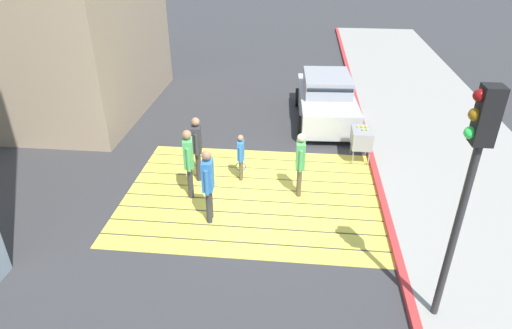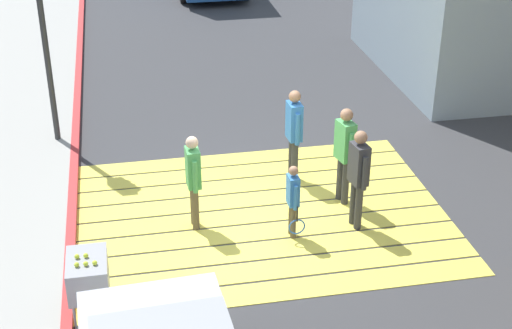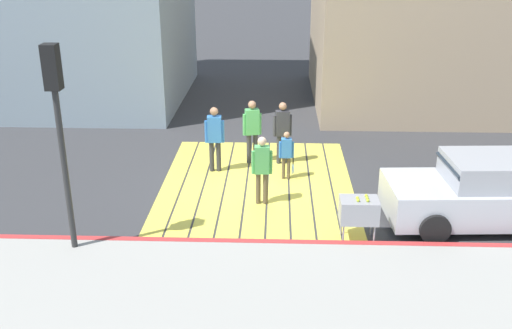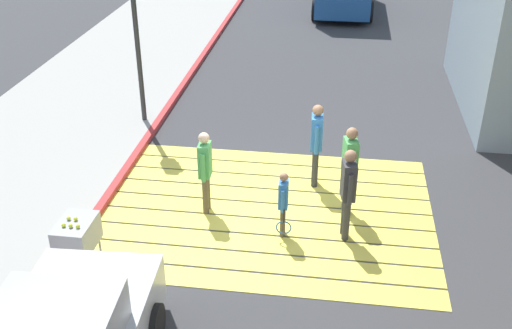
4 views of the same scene
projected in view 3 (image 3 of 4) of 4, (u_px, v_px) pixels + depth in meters
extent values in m
plane|color=#38383A|center=(257.00, 184.00, 15.28)|extent=(120.00, 120.00, 0.00)
cube|color=#EAD64C|center=(342.00, 185.00, 15.21)|extent=(6.40, 0.50, 0.01)
cube|color=#EAD64C|center=(321.00, 185.00, 15.22)|extent=(6.40, 0.50, 0.01)
cube|color=#EAD64C|center=(299.00, 184.00, 15.24)|extent=(6.40, 0.50, 0.01)
cube|color=#EAD64C|center=(278.00, 184.00, 15.26)|extent=(6.40, 0.50, 0.01)
cube|color=#EAD64C|center=(257.00, 184.00, 15.28)|extent=(6.40, 0.50, 0.01)
cube|color=#EAD64C|center=(236.00, 184.00, 15.30)|extent=(6.40, 0.50, 0.01)
cube|color=#EAD64C|center=(215.00, 183.00, 15.32)|extent=(6.40, 0.50, 0.01)
cube|color=#EAD64C|center=(194.00, 183.00, 15.34)|extent=(6.40, 0.50, 0.01)
cube|color=#EAD64C|center=(173.00, 183.00, 15.35)|extent=(6.40, 0.50, 0.01)
cube|color=#9E9B93|center=(246.00, 311.00, 10.06)|extent=(4.80, 40.00, 0.12)
cube|color=#BC3333|center=(252.00, 243.00, 12.24)|extent=(0.16, 40.00, 0.13)
cube|color=silver|center=(484.00, 199.00, 13.03)|extent=(2.02, 4.39, 0.80)
cube|color=#A0A2A9|center=(495.00, 170.00, 12.79)|extent=(1.64, 2.14, 0.60)
cube|color=#1E2833|center=(452.00, 173.00, 12.80)|extent=(1.49, 0.41, 0.49)
cylinder|color=black|center=(412.00, 194.00, 13.93)|extent=(0.25, 0.67, 0.66)
cylinder|color=black|center=(434.00, 228.00, 12.29)|extent=(0.25, 0.67, 0.66)
cylinder|color=#2D2D2D|center=(66.00, 175.00, 11.43)|extent=(0.12, 0.12, 3.40)
cube|color=black|center=(52.00, 67.00, 10.66)|extent=(0.28, 0.28, 0.84)
sphere|color=maroon|center=(53.00, 50.00, 10.70)|extent=(0.18, 0.18, 0.18)
sphere|color=#956310|center=(55.00, 65.00, 10.80)|extent=(0.18, 0.18, 0.18)
sphere|color=#35FF59|center=(57.00, 79.00, 10.90)|extent=(0.18, 0.18, 0.18)
cube|color=#99999E|center=(359.00, 210.00, 12.25)|extent=(0.56, 0.80, 0.50)
cylinder|color=#99999E|center=(341.00, 225.00, 12.65)|extent=(0.04, 0.04, 0.45)
cylinder|color=#99999E|center=(343.00, 235.00, 12.23)|extent=(0.04, 0.04, 0.45)
cylinder|color=#99999E|center=(371.00, 226.00, 12.63)|extent=(0.04, 0.04, 0.45)
cylinder|color=#99999E|center=(374.00, 236.00, 12.21)|extent=(0.04, 0.04, 0.45)
sphere|color=#CCE033|center=(368.00, 200.00, 12.03)|extent=(0.07, 0.07, 0.07)
sphere|color=#CCE033|center=(367.00, 198.00, 12.15)|extent=(0.07, 0.07, 0.07)
sphere|color=#CCE033|center=(366.00, 196.00, 12.26)|extent=(0.07, 0.07, 0.07)
sphere|color=#CCE033|center=(358.00, 200.00, 12.04)|extent=(0.07, 0.07, 0.07)
sphere|color=#CCE033|center=(357.00, 198.00, 12.15)|extent=(0.07, 0.07, 0.07)
cylinder|color=#333338|center=(249.00, 149.00, 16.53)|extent=(0.13, 0.13, 0.86)
cylinder|color=#333338|center=(255.00, 148.00, 16.57)|extent=(0.13, 0.13, 0.86)
cube|color=#4CA559|center=(252.00, 122.00, 16.26)|extent=(0.31, 0.42, 0.72)
sphere|color=#9E7051|center=(252.00, 105.00, 16.08)|extent=(0.22, 0.22, 0.22)
cylinder|color=#4CA559|center=(244.00, 125.00, 16.25)|extent=(0.09, 0.09, 0.61)
cylinder|color=#4CA559|center=(260.00, 124.00, 16.32)|extent=(0.09, 0.09, 0.61)
cylinder|color=brown|center=(258.00, 188.00, 14.04)|extent=(0.12, 0.12, 0.80)
cylinder|color=brown|center=(265.00, 188.00, 14.04)|extent=(0.12, 0.12, 0.80)
cube|color=#4CA559|center=(262.00, 160.00, 13.77)|extent=(0.23, 0.36, 0.67)
sphere|color=beige|center=(262.00, 141.00, 13.60)|extent=(0.21, 0.21, 0.21)
cylinder|color=#4CA559|center=(253.00, 162.00, 13.79)|extent=(0.09, 0.09, 0.57)
cylinder|color=#4CA559|center=(271.00, 162.00, 13.79)|extent=(0.09, 0.09, 0.57)
cylinder|color=#333338|center=(212.00, 157.00, 15.95)|extent=(0.13, 0.13, 0.86)
cylinder|color=#333338|center=(219.00, 157.00, 15.96)|extent=(0.13, 0.13, 0.86)
cube|color=#3372BF|center=(214.00, 129.00, 15.67)|extent=(0.25, 0.39, 0.71)
sphere|color=#9E7051|center=(214.00, 111.00, 15.49)|extent=(0.22, 0.22, 0.22)
cylinder|color=#3372BF|center=(206.00, 132.00, 15.69)|extent=(0.09, 0.09, 0.61)
cylinder|color=#3372BF|center=(223.00, 132.00, 15.70)|extent=(0.09, 0.09, 0.61)
cylinder|color=#333338|center=(279.00, 149.00, 16.49)|extent=(0.13, 0.13, 0.84)
cylinder|color=#333338|center=(285.00, 149.00, 16.52)|extent=(0.13, 0.13, 0.84)
cube|color=#333338|center=(283.00, 123.00, 16.22)|extent=(0.28, 0.40, 0.70)
sphere|color=#9E7051|center=(283.00, 106.00, 16.04)|extent=(0.22, 0.22, 0.22)
cylinder|color=#333338|center=(275.00, 126.00, 16.22)|extent=(0.09, 0.09, 0.60)
cylinder|color=#333338|center=(290.00, 125.00, 16.27)|extent=(0.09, 0.09, 0.60)
cylinder|color=brown|center=(283.00, 168.00, 15.49)|extent=(0.09, 0.09, 0.62)
cylinder|color=brown|center=(289.00, 168.00, 15.49)|extent=(0.09, 0.09, 0.62)
cube|color=#3372BF|center=(286.00, 148.00, 15.29)|extent=(0.18, 0.27, 0.51)
sphere|color=#9E7051|center=(287.00, 135.00, 15.15)|extent=(0.16, 0.16, 0.16)
cylinder|color=#3372BF|center=(280.00, 150.00, 15.31)|extent=(0.07, 0.07, 0.44)
cylinder|color=#3372BF|center=(293.00, 150.00, 15.30)|extent=(0.07, 0.07, 0.44)
cylinder|color=black|center=(293.00, 160.00, 15.44)|extent=(0.03, 0.03, 0.28)
torus|color=blue|center=(293.00, 169.00, 15.53)|extent=(0.28, 0.03, 0.28)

